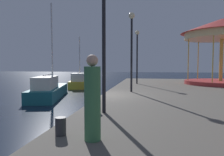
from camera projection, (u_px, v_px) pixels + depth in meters
name	position (u px, v px, depth m)	size (l,w,h in m)	color
ground_plane	(102.00, 109.00, 11.16)	(120.00, 120.00, 0.00)	black
sailboat_yellow	(79.00, 82.00, 22.16)	(2.80, 5.28, 5.44)	gold
sailboat_teal	(48.00, 90.00, 14.98)	(3.15, 6.47, 7.12)	#19606B
carousel	(222.00, 36.00, 16.78)	(6.40, 6.40, 5.29)	#B23333
lamp_post_near_edge	(104.00, 26.00, 6.72)	(0.36, 0.36, 4.09)	black
lamp_post_mid_promenade	(132.00, 38.00, 12.03)	(0.36, 0.36, 4.57)	black
lamp_post_far_end	(137.00, 48.00, 17.43)	(0.36, 0.36, 4.45)	black
bollard_north	(95.00, 106.00, 6.98)	(0.24, 0.24, 0.40)	#2D2D33
bollard_south	(61.00, 126.00, 4.65)	(0.24, 0.24, 0.40)	#2D2D33
person_mid_promenade	(92.00, 101.00, 4.30)	(0.34, 0.34, 1.78)	#387247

